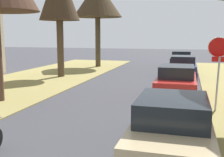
% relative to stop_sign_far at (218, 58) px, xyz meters
% --- Properties ---
extents(stop_sign_far, '(0.82, 0.74, 2.91)m').
position_rel_stop_sign_far_xyz_m(stop_sign_far, '(0.00, 0.00, 0.00)').
color(stop_sign_far, '#9EA0A5').
rests_on(stop_sign_far, grass_verge_right).
extents(street_tree_left_far, '(4.54, 4.54, 7.87)m').
position_rel_stop_sign_far_xyz_m(street_tree_left_far, '(-9.43, 13.67, 4.09)').
color(street_tree_left_far, '#473B28').
rests_on(street_tree_left_far, grass_verge_left).
extents(parked_sedan_tan, '(1.95, 4.40, 1.57)m').
position_rel_stop_sign_far_xyz_m(parked_sedan_tan, '(-1.43, -4.71, -1.42)').
color(parked_sedan_tan, tan).
rests_on(parked_sedan_tan, ground).
extents(parked_sedan_red, '(1.95, 4.40, 1.57)m').
position_rel_stop_sign_far_xyz_m(parked_sedan_red, '(-1.63, 2.31, -1.42)').
color(parked_sedan_red, red).
rests_on(parked_sedan_red, ground).
extents(parked_sedan_navy, '(1.95, 4.40, 1.57)m').
position_rel_stop_sign_far_xyz_m(parked_sedan_navy, '(-1.46, 8.82, -1.42)').
color(parked_sedan_navy, navy).
rests_on(parked_sedan_navy, ground).
extents(parked_sedan_black, '(1.95, 4.40, 1.57)m').
position_rel_stop_sign_far_xyz_m(parked_sedan_black, '(-1.74, 14.95, -1.42)').
color(parked_sedan_black, black).
rests_on(parked_sedan_black, ground).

